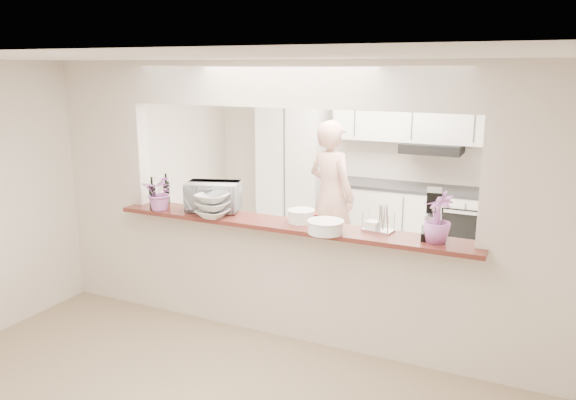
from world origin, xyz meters
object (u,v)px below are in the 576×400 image
Objects in this scene: refrigerator at (544,206)px; stand_mixer at (433,216)px; person at (331,197)px; toaster_oven at (213,197)px.

refrigerator is 2.74m from stand_mixer.
person is at bearing 131.61° from stand_mixer.
toaster_oven is at bearing -137.96° from refrigerator.
toaster_oven is 1.85m from person.
refrigerator is 4.25× the size of stand_mixer.
person is at bearing -159.79° from refrigerator.
person reaches higher than stand_mixer.
toaster_oven is (-2.88, -2.60, 0.38)m from refrigerator.
stand_mixer reaches higher than toaster_oven.
refrigerator is at bearing 23.93° from toaster_oven.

